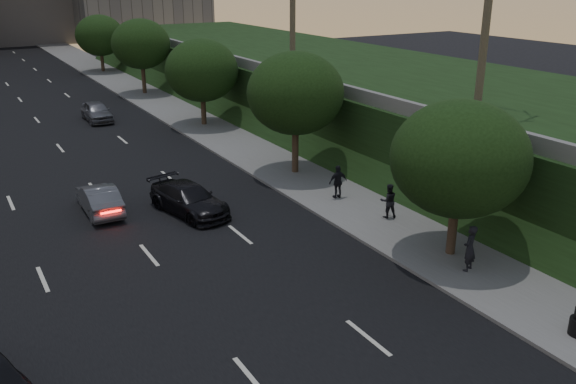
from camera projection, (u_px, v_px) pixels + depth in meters
road_surface at (67, 156)px, 37.15m from camera, size 16.00×140.00×0.02m
sidewalk_right at (221, 134)px, 41.95m from camera, size 4.50×140.00×0.15m
embankment at (376, 95)px, 45.20m from camera, size 18.00×90.00×4.00m
parapet_wall at (275, 72)px, 40.40m from camera, size 0.35×90.00×0.70m
tree_right_a at (459, 159)px, 22.73m from camera, size 5.20×5.20×6.24m
tree_right_b at (295, 93)px, 32.33m from camera, size 5.20×5.20×6.74m
tree_right_c at (202, 70)px, 43.07m from camera, size 5.20×5.20×6.24m
tree_right_d at (141, 44)px, 54.29m from camera, size 5.20×5.20×6.74m
tree_right_e at (100, 35)px, 66.67m from camera, size 5.20×5.20×6.24m
sedan_mid_left at (99, 199)px, 28.24m from camera, size 1.48×4.11×1.35m
sedan_near_right at (189, 199)px, 28.17m from camera, size 2.92×5.05×1.37m
sedan_far_right at (97, 111)px, 45.64m from camera, size 1.76×4.32×1.47m
pedestrian_a at (470, 248)px, 22.35m from camera, size 0.77×0.65×1.78m
pedestrian_b at (388, 201)px, 27.27m from camera, size 0.93×0.84×1.58m
pedestrian_c at (338, 182)px, 29.63m from camera, size 0.99×0.46×1.65m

